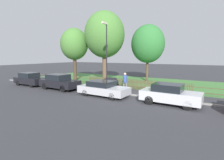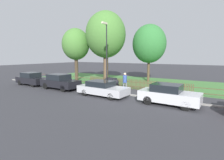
{
  "view_description": "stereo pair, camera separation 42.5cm",
  "coord_description": "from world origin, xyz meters",
  "px_view_note": "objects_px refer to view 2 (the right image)",
  "views": [
    {
      "loc": [
        7.3,
        -13.89,
        3.53
      ],
      "look_at": [
        -1.47,
        1.04,
        1.1
      ],
      "focal_mm": 28.0,
      "sensor_mm": 36.0,
      "label": 1
    },
    {
      "loc": [
        7.67,
        -13.68,
        3.53
      ],
      "look_at": [
        -1.47,
        1.04,
        1.1
      ],
      "focal_mm": 28.0,
      "sensor_mm": 36.0,
      "label": 2
    }
  ],
  "objects_px": {
    "parked_car_red_compact": "(169,94)",
    "pedestrian_near_fence": "(125,81)",
    "tree_nearest_kerb": "(76,45)",
    "tree_mid_park": "(149,44)",
    "parked_car_navy_estate": "(102,88)",
    "street_lamp": "(106,50)",
    "parked_car_black_saloon": "(60,82)",
    "covered_motorcycle": "(111,82)",
    "tree_behind_motorcycle": "(106,35)",
    "parked_car_silver_hatchback": "(32,79)"
  },
  "relations": [
    {
      "from": "parked_car_black_saloon",
      "to": "parked_car_navy_estate",
      "type": "xyz_separation_m",
      "value": [
        5.61,
        -0.21,
        -0.13
      ]
    },
    {
      "from": "parked_car_silver_hatchback",
      "to": "street_lamp",
      "type": "xyz_separation_m",
      "value": [
        9.54,
        1.83,
        3.34
      ]
    },
    {
      "from": "parked_car_black_saloon",
      "to": "parked_car_red_compact",
      "type": "relative_size",
      "value": 1.05
    },
    {
      "from": "covered_motorcycle",
      "to": "tree_behind_motorcycle",
      "type": "bearing_deg",
      "value": 129.78
    },
    {
      "from": "parked_car_red_compact",
      "to": "pedestrian_near_fence",
      "type": "bearing_deg",
      "value": 154.83
    },
    {
      "from": "covered_motorcycle",
      "to": "tree_behind_motorcycle",
      "type": "distance_m",
      "value": 6.88
    },
    {
      "from": "parked_car_red_compact",
      "to": "covered_motorcycle",
      "type": "relative_size",
      "value": 2.09
    },
    {
      "from": "tree_mid_park",
      "to": "pedestrian_near_fence",
      "type": "relative_size",
      "value": 4.08
    },
    {
      "from": "parked_car_silver_hatchback",
      "to": "parked_car_red_compact",
      "type": "relative_size",
      "value": 0.95
    },
    {
      "from": "parked_car_red_compact",
      "to": "tree_nearest_kerb",
      "type": "height_order",
      "value": "tree_nearest_kerb"
    },
    {
      "from": "parked_car_silver_hatchback",
      "to": "parked_car_black_saloon",
      "type": "bearing_deg",
      "value": -0.03
    },
    {
      "from": "parked_car_black_saloon",
      "to": "parked_car_navy_estate",
      "type": "height_order",
      "value": "parked_car_black_saloon"
    },
    {
      "from": "parked_car_navy_estate",
      "to": "covered_motorcycle",
      "type": "distance_m",
      "value": 3.96
    },
    {
      "from": "parked_car_navy_estate",
      "to": "tree_mid_park",
      "type": "distance_m",
      "value": 11.24
    },
    {
      "from": "parked_car_red_compact",
      "to": "tree_behind_motorcycle",
      "type": "distance_m",
      "value": 13.02
    },
    {
      "from": "tree_nearest_kerb",
      "to": "pedestrian_near_fence",
      "type": "bearing_deg",
      "value": -18.86
    },
    {
      "from": "parked_car_silver_hatchback",
      "to": "pedestrian_near_fence",
      "type": "relative_size",
      "value": 2.15
    },
    {
      "from": "pedestrian_near_fence",
      "to": "street_lamp",
      "type": "bearing_deg",
      "value": 9.45
    },
    {
      "from": "parked_car_black_saloon",
      "to": "parked_car_navy_estate",
      "type": "bearing_deg",
      "value": -0.37
    },
    {
      "from": "tree_behind_motorcycle",
      "to": "street_lamp",
      "type": "distance_m",
      "value": 6.12
    },
    {
      "from": "covered_motorcycle",
      "to": "parked_car_silver_hatchback",
      "type": "bearing_deg",
      "value": -161.52
    },
    {
      "from": "tree_nearest_kerb",
      "to": "street_lamp",
      "type": "height_order",
      "value": "tree_nearest_kerb"
    },
    {
      "from": "street_lamp",
      "to": "parked_car_red_compact",
      "type": "bearing_deg",
      "value": -15.44
    },
    {
      "from": "tree_mid_park",
      "to": "street_lamp",
      "type": "distance_m",
      "value": 8.46
    },
    {
      "from": "parked_car_navy_estate",
      "to": "street_lamp",
      "type": "bearing_deg",
      "value": 116.8
    },
    {
      "from": "parked_car_navy_estate",
      "to": "tree_nearest_kerb",
      "type": "xyz_separation_m",
      "value": [
        -8.53,
        5.85,
        4.36
      ]
    },
    {
      "from": "parked_car_silver_hatchback",
      "to": "tree_behind_motorcycle",
      "type": "bearing_deg",
      "value": 46.31
    },
    {
      "from": "tree_mid_park",
      "to": "street_lamp",
      "type": "relative_size",
      "value": 1.14
    },
    {
      "from": "tree_nearest_kerb",
      "to": "pedestrian_near_fence",
      "type": "xyz_separation_m",
      "value": [
        9.36,
        -3.2,
        -3.98
      ]
    },
    {
      "from": "parked_car_red_compact",
      "to": "tree_behind_motorcycle",
      "type": "height_order",
      "value": "tree_behind_motorcycle"
    },
    {
      "from": "parked_car_navy_estate",
      "to": "street_lamp",
      "type": "height_order",
      "value": "street_lamp"
    },
    {
      "from": "tree_nearest_kerb",
      "to": "tree_mid_park",
      "type": "xyz_separation_m",
      "value": [
        8.93,
        4.48,
        0.03
      ]
    },
    {
      "from": "covered_motorcycle",
      "to": "street_lamp",
      "type": "height_order",
      "value": "street_lamp"
    },
    {
      "from": "parked_car_black_saloon",
      "to": "tree_behind_motorcycle",
      "type": "bearing_deg",
      "value": 79.73
    },
    {
      "from": "parked_car_silver_hatchback",
      "to": "tree_behind_motorcycle",
      "type": "height_order",
      "value": "tree_behind_motorcycle"
    },
    {
      "from": "parked_car_red_compact",
      "to": "tree_mid_park",
      "type": "relative_size",
      "value": 0.55
    },
    {
      "from": "pedestrian_near_fence",
      "to": "tree_nearest_kerb",
      "type": "bearing_deg",
      "value": -28.4
    },
    {
      "from": "street_lamp",
      "to": "covered_motorcycle",
      "type": "bearing_deg",
      "value": 104.26
    },
    {
      "from": "tree_nearest_kerb",
      "to": "street_lamp",
      "type": "distance_m",
      "value": 8.54
    },
    {
      "from": "street_lamp",
      "to": "tree_nearest_kerb",
      "type": "bearing_deg",
      "value": 153.3
    },
    {
      "from": "tree_nearest_kerb",
      "to": "tree_behind_motorcycle",
      "type": "distance_m",
      "value": 4.58
    },
    {
      "from": "parked_car_navy_estate",
      "to": "pedestrian_near_fence",
      "type": "xyz_separation_m",
      "value": [
        0.83,
        2.66,
        0.38
      ]
    },
    {
      "from": "street_lamp",
      "to": "parked_car_navy_estate",
      "type": "bearing_deg",
      "value": -64.92
    },
    {
      "from": "covered_motorcycle",
      "to": "pedestrian_near_fence",
      "type": "distance_m",
      "value": 2.47
    },
    {
      "from": "street_lamp",
      "to": "parked_car_black_saloon",
      "type": "bearing_deg",
      "value": -158.54
    },
    {
      "from": "pedestrian_near_fence",
      "to": "parked_car_navy_estate",
      "type": "bearing_deg",
      "value": 63.15
    },
    {
      "from": "parked_car_silver_hatchback",
      "to": "covered_motorcycle",
      "type": "height_order",
      "value": "parked_car_silver_hatchback"
    },
    {
      "from": "parked_car_navy_estate",
      "to": "covered_motorcycle",
      "type": "bearing_deg",
      "value": 112.12
    },
    {
      "from": "parked_car_silver_hatchback",
      "to": "parked_car_red_compact",
      "type": "height_order",
      "value": "parked_car_silver_hatchback"
    },
    {
      "from": "tree_behind_motorcycle",
      "to": "parked_car_black_saloon",
      "type": "bearing_deg",
      "value": -102.06
    }
  ]
}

